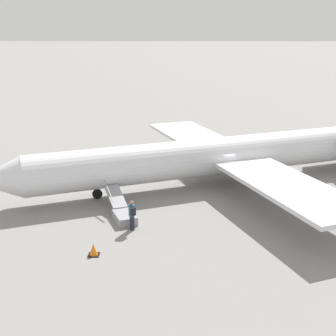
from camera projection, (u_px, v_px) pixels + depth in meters
name	position (u px, v px, depth m)	size (l,w,h in m)	color
ground_plane	(215.00, 183.00, 34.11)	(600.00, 600.00, 0.00)	gray
airplane_main	(229.00, 155.00, 33.83)	(31.88, 25.04, 7.01)	silver
boarding_stairs	(123.00, 213.00, 27.79)	(2.45, 4.10, 1.73)	#99999E
passenger	(132.00, 213.00, 26.12)	(0.44, 0.57, 1.74)	#23232D
traffic_cone_near_stairs	(94.00, 250.00, 23.43)	(0.57, 0.57, 0.63)	black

